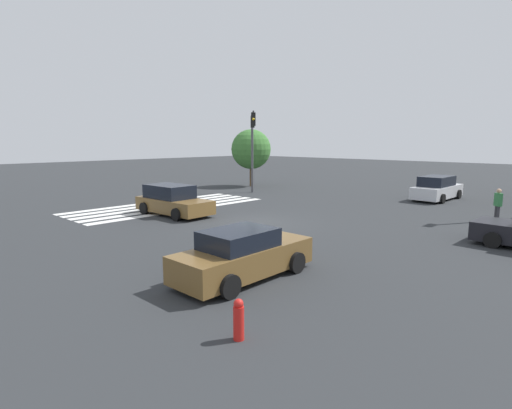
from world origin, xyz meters
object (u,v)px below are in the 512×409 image
at_px(car_2, 437,189).
at_px(tree_corner_a, 251,149).
at_px(fire_hydrant, 239,319).
at_px(car_1, 243,255).
at_px(traffic_signal_mast, 253,136).
at_px(pedestrian, 498,204).
at_px(car_3, 173,201).

distance_m(car_2, tree_corner_a, 15.33).
bearing_deg(fire_hydrant, car_1, -136.05).
bearing_deg(traffic_signal_mast, car_2, 77.63).
xyz_separation_m(traffic_signal_mast, fire_hydrant, (15.82, 14.92, -3.88)).
relative_size(pedestrian, tree_corner_a, 0.33).
bearing_deg(tree_corner_a, pedestrian, 81.32).
relative_size(traffic_signal_mast, car_2, 1.23).
bearing_deg(tree_corner_a, car_2, 100.63).
distance_m(car_1, tree_corner_a, 24.04).
xyz_separation_m(car_3, fire_hydrant, (7.13, 12.54, -0.33)).
relative_size(car_2, fire_hydrant, 5.70).
relative_size(traffic_signal_mast, fire_hydrant, 7.02).
relative_size(car_2, car_3, 1.05).
relative_size(car_1, car_2, 0.91).
relative_size(car_1, tree_corner_a, 0.90).
height_order(traffic_signal_mast, pedestrian, traffic_signal_mast).
height_order(traffic_signal_mast, car_1, traffic_signal_mast).
xyz_separation_m(car_2, tree_corner_a, (2.79, -14.87, 2.47)).
height_order(car_3, fire_hydrant, car_3).
relative_size(car_2, tree_corner_a, 0.99).
bearing_deg(car_3, traffic_signal_mast, 103.28).
height_order(traffic_signal_mast, tree_corner_a, traffic_signal_mast).
xyz_separation_m(traffic_signal_mast, pedestrian, (-1.06, 15.65, -3.38)).
bearing_deg(car_3, tree_corner_a, 114.98).
relative_size(car_3, pedestrian, 2.81).
relative_size(car_1, fire_hydrant, 5.18).
distance_m(traffic_signal_mast, pedestrian, 16.05).
bearing_deg(tree_corner_a, car_1, 43.73).
bearing_deg(car_2, pedestrian, -138.78).
height_order(car_3, tree_corner_a, tree_corner_a).
bearing_deg(fire_hydrant, car_3, -119.64).
xyz_separation_m(pedestrian, fire_hydrant, (16.88, -0.73, -0.50)).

